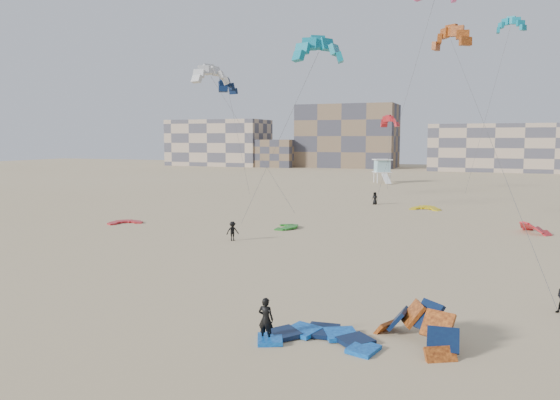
% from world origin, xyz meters
% --- Properties ---
extents(ground, '(320.00, 320.00, 0.00)m').
position_xyz_m(ground, '(0.00, 0.00, 0.00)').
color(ground, tan).
rests_on(ground, ground).
extents(kite_ground_blue, '(4.87, 5.06, 0.77)m').
position_xyz_m(kite_ground_blue, '(3.83, -0.75, 0.00)').
color(kite_ground_blue, '#187BE5').
rests_on(kite_ground_blue, ground).
extents(kite_ground_orange, '(5.74, 5.74, 4.10)m').
position_xyz_m(kite_ground_orange, '(7.60, 0.53, 0.00)').
color(kite_ground_orange, orange).
rests_on(kite_ground_orange, ground).
extents(kite_ground_red, '(4.25, 4.26, 0.57)m').
position_xyz_m(kite_ground_red, '(-23.42, 22.39, 0.00)').
color(kite_ground_red, red).
rests_on(kite_ground_red, ground).
extents(kite_ground_green, '(3.76, 3.60, 0.78)m').
position_xyz_m(kite_ground_green, '(-7.69, 25.63, 0.00)').
color(kite_ground_green, '#2D7B20').
rests_on(kite_ground_green, ground).
extents(kite_ground_red_far, '(4.28, 4.21, 2.81)m').
position_xyz_m(kite_ground_red_far, '(13.74, 31.15, 0.00)').
color(kite_ground_red_far, red).
rests_on(kite_ground_red_far, ground).
extents(kite_ground_yellow, '(3.54, 3.72, 1.34)m').
position_xyz_m(kite_ground_yellow, '(2.84, 43.99, 0.00)').
color(kite_ground_yellow, '#FDBB0A').
rests_on(kite_ground_yellow, ground).
extents(kitesurfer_main, '(0.68, 0.46, 1.82)m').
position_xyz_m(kitesurfer_main, '(1.75, -1.36, 0.91)').
color(kitesurfer_main, black).
rests_on(kitesurfer_main, ground).
extents(kitesurfer_c, '(1.16, 1.11, 1.59)m').
position_xyz_m(kitesurfer_c, '(-9.47, 18.07, 0.79)').
color(kitesurfer_c, black).
rests_on(kitesurfer_c, ground).
extents(kitesurfer_e, '(0.86, 0.65, 1.57)m').
position_xyz_m(kitesurfer_e, '(-3.74, 46.89, 0.79)').
color(kitesurfer_e, black).
rests_on(kitesurfer_e, ground).
extents(kite_fly_teal_a, '(8.56, 7.50, 16.59)m').
position_xyz_m(kite_fly_teal_a, '(-4.47, 25.22, 15.85)').
color(kite_fly_teal_a, teal).
rests_on(kite_fly_teal_a, ground).
extents(kite_fly_orange, '(9.75, 31.68, 17.72)m').
position_xyz_m(kite_fly_orange, '(5.92, 33.18, 17.56)').
color(kite_fly_orange, orange).
rests_on(kite_fly_orange, ground).
extents(kite_fly_grey, '(12.37, 5.45, 15.38)m').
position_xyz_m(kite_fly_grey, '(-17.48, 29.40, 14.73)').
color(kite_fly_grey, white).
rests_on(kite_fly_grey, ground).
extents(kite_fly_navy, '(4.25, 4.09, 15.36)m').
position_xyz_m(kite_fly_navy, '(-22.16, 42.42, 14.91)').
color(kite_fly_navy, '#091B3B').
rests_on(kite_fly_navy, ground).
extents(kite_fly_teal_b, '(6.76, 3.97, 22.26)m').
position_xyz_m(kite_fly_teal_b, '(11.37, 54.19, 22.27)').
color(kite_fly_teal_b, teal).
rests_on(kite_fly_teal_b, ground).
extents(kite_fly_red, '(4.96, 9.12, 11.27)m').
position_xyz_m(kite_fly_red, '(-5.30, 64.74, 10.83)').
color(kite_fly_red, red).
rests_on(kite_fly_red, ground).
extents(lifeguard_tower_far, '(4.25, 6.69, 4.46)m').
position_xyz_m(lifeguard_tower_far, '(-9.56, 81.32, 2.21)').
color(lifeguard_tower_far, white).
rests_on(lifeguard_tower_far, ground).
extents(condo_west_a, '(30.00, 15.00, 14.00)m').
position_xyz_m(condo_west_a, '(-70.00, 130.00, 7.00)').
color(condo_west_a, tan).
rests_on(condo_west_a, ground).
extents(condo_west_b, '(28.00, 14.00, 18.00)m').
position_xyz_m(condo_west_b, '(-30.00, 134.00, 9.00)').
color(condo_west_b, brown).
rests_on(condo_west_b, ground).
extents(condo_mid, '(32.00, 16.00, 12.00)m').
position_xyz_m(condo_mid, '(10.00, 130.00, 6.00)').
color(condo_mid, tan).
rests_on(condo_mid, ground).
extents(condo_fill_left, '(12.00, 10.00, 8.00)m').
position_xyz_m(condo_fill_left, '(-50.00, 128.00, 4.00)').
color(condo_fill_left, brown).
rests_on(condo_fill_left, ground).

